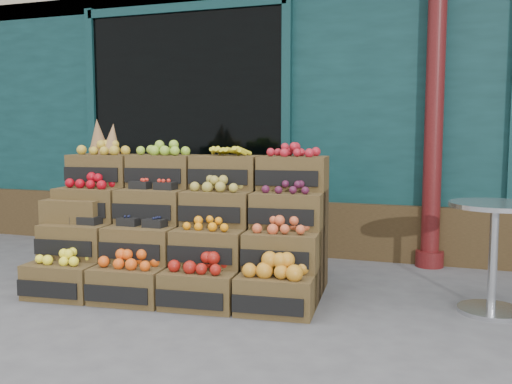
% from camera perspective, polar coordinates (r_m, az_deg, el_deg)
% --- Properties ---
extents(ground, '(60.00, 60.00, 0.00)m').
position_cam_1_polar(ground, '(4.37, -0.55, -12.19)').
color(ground, '#4E4E51').
rests_on(ground, ground).
extents(shop_facade, '(12.00, 6.24, 4.80)m').
position_cam_1_polar(shop_facade, '(9.18, 10.55, 12.42)').
color(shop_facade, '#0E2F30').
rests_on(shop_facade, ground).
extents(crate_display, '(2.48, 1.38, 1.49)m').
position_cam_1_polar(crate_display, '(5.01, -7.06, -4.43)').
color(crate_display, '#4A381D').
rests_on(crate_display, ground).
extents(spare_crates, '(0.55, 0.42, 0.78)m').
position_cam_1_polar(spare_crates, '(5.33, -17.43, -4.80)').
color(spare_crates, '#4A381D').
rests_on(spare_crates, ground).
extents(bistro_table, '(0.67, 0.67, 0.84)m').
position_cam_1_polar(bistro_table, '(4.64, 22.67, -4.88)').
color(bistro_table, '#AEB0B5').
rests_on(bistro_table, ground).
extents(shopkeeper, '(0.74, 0.53, 1.92)m').
position_cam_1_polar(shopkeeper, '(7.68, -6.68, 3.01)').
color(shopkeeper, '#154B28').
rests_on(shopkeeper, ground).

